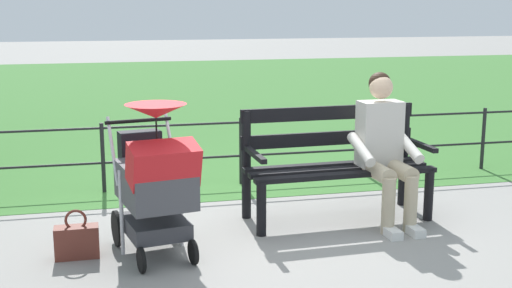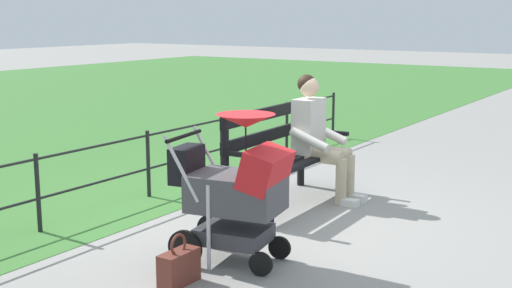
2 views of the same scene
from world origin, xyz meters
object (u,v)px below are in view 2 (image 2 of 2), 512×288
Objects in this scene: park_bench at (281,152)px; handbag at (179,267)px; stroller at (237,187)px; person_on_bench at (318,134)px.

park_bench is 4.37× the size of handbag.
park_bench is 1.71m from stroller.
park_bench is at bearing -167.08° from handbag.
stroller reaches higher than handbag.
stroller is at bearing 10.66° from person_on_bench.
person_on_bench is 2.61m from handbag.
person_on_bench is at bearing -169.34° from stroller.
park_bench is 0.45m from person_on_bench.
person_on_bench is (-0.36, 0.22, 0.15)m from park_bench.
park_bench is 2.27m from handbag.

